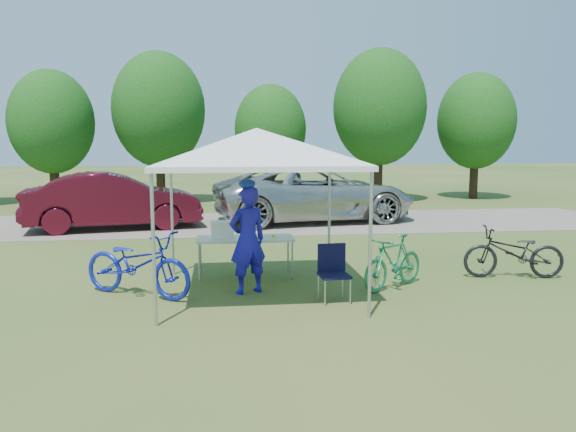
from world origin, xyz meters
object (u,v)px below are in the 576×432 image
Objects in this scene: folding_table at (245,240)px; bike_dark at (514,253)px; cooler at (223,230)px; bike_green at (393,262)px; minivan at (315,193)px; cyclist at (248,240)px; sedan at (113,201)px; folding_chair at (333,268)px; bike_blue at (138,264)px.

folding_table is 0.98× the size of bike_dark.
cooler is 3.16m from bike_green.
minivan is (2.91, 6.95, -0.00)m from cooler.
cyclist is 0.37× the size of sedan.
cyclist reaches higher than folding_chair.
cooler is 0.21× the size of bike_blue.
cooler is at bearing -88.27° from bike_dark.
folding_table is 0.87× the size of bike_blue.
bike_green is 0.31× the size of sedan.
cooler is at bearing -147.61° from bike_green.
bike_blue is 1.12× the size of bike_dark.
folding_table is 1.16× the size of bike_green.
bike_green is 2.48m from bike_dark.
folding_table is 7.03m from sedan.
cooler is 0.24× the size of bike_dark.
cooler is (-0.42, 0.00, 0.20)m from folding_table.
folding_chair is at bearing -70.12° from bike_blue.
sedan is at bearing -119.48° from bike_dark.
folding_table is 1.20m from cyclist.
bike_dark reaches higher than bike_green.
bike_green is at bearing 21.26° from folding_chair.
cooler is 0.07× the size of minivan.
bike_dark is at bearing 161.54° from cyclist.
bike_green is 8.16m from minivan.
folding_chair is 9.22m from sedan.
cyclist is 0.98× the size of bike_dark.
cooler is at bearing -94.59° from cyclist.
cyclist is 8.07m from sedan.
bike_green is (1.17, 0.57, -0.07)m from folding_chair.
bike_dark is at bearing -8.59° from folding_table.
bike_blue reaches higher than folding_chair.
bike_dark is 0.37× the size of sedan.
minivan is at bearing 70.29° from folding_table.
minivan is 1.28× the size of sedan.
cyclist is 1.83m from bike_blue.
bike_blue is (-1.39, -1.16, -0.36)m from cooler.
bike_dark is 0.29× the size of minivan.
bike_green reaches higher than folding_table.
minivan is (2.50, 8.13, -0.01)m from cyclist.
folding_table is at bearing -114.10° from cyclist.
sedan reaches higher than folding_chair.
cyclist reaches higher than bike_dark.
cyclist is at bearing 151.55° from folding_chair.
minivan is (-2.43, 7.69, 0.41)m from bike_dark.
bike_blue reaches higher than cooler.
sedan is at bearing 89.63° from minivan.
folding_table is 4.98m from bike_dark.
cyclist is at bearing -165.66° from sedan.
cyclist is (0.41, -1.18, 0.00)m from cooler.
folding_table is 2.00× the size of folding_chair.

